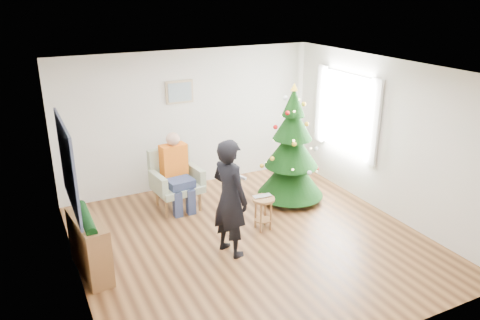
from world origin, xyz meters
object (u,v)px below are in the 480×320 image
stool (263,213)px  armchair (176,186)px  standing_man (230,198)px  christmas_tree (292,149)px  console (90,246)px

stool → armchair: (-0.96, 1.39, 0.11)m
standing_man → stool: bearing=-80.1°
armchair → standing_man: size_ratio=0.59×
christmas_tree → standing_man: (-1.75, -1.15, -0.10)m
christmas_tree → console: (-3.65, -0.78, -0.56)m
christmas_tree → console: size_ratio=2.14×
armchair → standing_man: bearing=-90.1°
stool → standing_man: size_ratio=0.31×
stool → console: console is taller
christmas_tree → standing_man: size_ratio=1.24×
christmas_tree → armchair: 2.13m
console → christmas_tree: bearing=4.9°
stool → standing_man: 1.05m
console → stool: bearing=-6.4°
christmas_tree → stool: christmas_tree is taller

